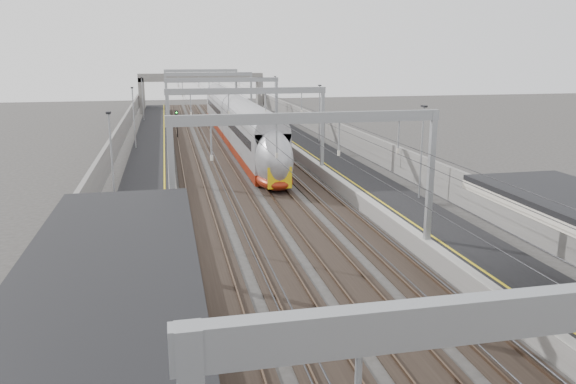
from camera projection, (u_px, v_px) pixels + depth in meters
name	position (u px, v px, depth m)	size (l,w,h in m)	color
platform_left	(150.00, 172.00, 47.71)	(4.00, 120.00, 1.00)	black
platform_right	(331.00, 164.00, 50.99)	(4.00, 120.00, 1.00)	black
tracks	(244.00, 173.00, 49.46)	(11.40, 140.00, 0.20)	black
overhead_line	(233.00, 97.00, 54.28)	(13.00, 140.00, 6.60)	#919499
overbridge	(201.00, 82.00, 100.40)	(22.00, 2.20, 6.90)	slate
wall_left	(110.00, 160.00, 46.79)	(0.30, 120.00, 3.20)	slate
wall_right	(365.00, 151.00, 51.38)	(0.30, 120.00, 3.20)	slate
train	(238.00, 126.00, 64.16)	(2.88, 52.53, 4.55)	maroon
signal_green	(177.00, 119.00, 69.13)	(0.32, 0.32, 3.48)	black
signal_red_near	(250.00, 122.00, 66.48)	(0.32, 0.32, 3.48)	black
signal_red_far	(250.00, 110.00, 80.94)	(0.32, 0.32, 3.48)	black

